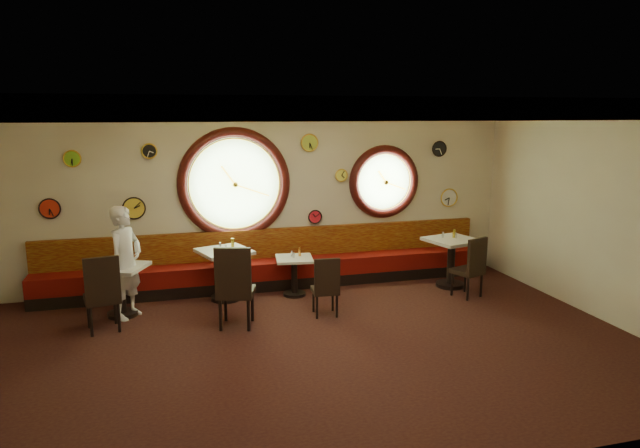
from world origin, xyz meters
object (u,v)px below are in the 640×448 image
Objects in this scene: condiment_c_bottle at (300,251)px; condiment_d_bottle at (454,233)px; waiter at (126,262)px; condiment_c_pepper at (293,255)px; condiment_d_salt at (443,235)px; condiment_a_salt at (114,262)px; table_d at (451,256)px; condiment_b_pepper at (226,247)px; condiment_a_pepper at (121,264)px; chair_a at (102,289)px; condiment_a_bottle at (125,259)px; chair_b at (235,282)px; condiment_d_pepper at (456,235)px; table_b at (225,268)px; chair_c at (326,283)px; chair_d at (472,263)px; table_c at (294,272)px; condiment_b_bottle at (232,243)px; table_a at (121,284)px; condiment_c_salt at (292,254)px; condiment_b_salt at (220,246)px.

condiment_d_bottle is (2.77, -0.25, 0.21)m from condiment_c_bottle.
waiter reaches higher than condiment_c_bottle.
condiment_d_salt is at bearing -2.21° from condiment_c_pepper.
waiter is (0.19, -0.18, 0.02)m from condiment_a_salt.
condiment_d_bottle reaches higher than table_d.
condiment_b_pepper is (-3.95, 0.34, 0.35)m from table_d.
condiment_c_bottle is at bearing 8.11° from condiment_a_pepper.
condiment_d_bottle is (5.87, 0.75, 0.31)m from chair_a.
condiment_a_bottle is at bearing -171.53° from condiment_b_pepper.
chair_b is 7.53× the size of condiment_d_pepper.
table_b is 1.86m from chair_c.
chair_d is at bearing -94.38° from condiment_d_pepper.
chair_b reaches higher than chair_d.
condiment_a_salt is (-1.71, -0.25, 0.30)m from table_b.
table_c is 4.16× the size of condiment_b_bottle.
condiment_d_salt is at bearing 27.23° from chair_c.
table_c is at bearing 106.71° from chair_c.
condiment_c_pepper is at bearing 5.54° from chair_a.
condiment_d_bottle is at bearing -54.98° from waiter.
condiment_d_salt is at bearing -3.01° from table_b.
chair_d is at bearing -5.77° from condiment_a_pepper.
condiment_c_pepper is 0.16m from condiment_c_bottle.
condiment_d_pepper is (4.06, 1.04, 0.23)m from chair_b.
chair_c is at bearing -15.00° from condiment_a_pepper.
waiter is (-5.38, -0.23, -0.07)m from condiment_d_salt.
condiment_a_bottle is at bearing 61.84° from table_a.
condiment_b_pepper is at bearing 174.27° from condiment_c_pepper.
chair_d is 7.39× the size of condiment_b_pepper.
condiment_c_bottle is at bearing 3.73° from condiment_c_salt.
table_b reaches higher than condiment_c_pepper.
condiment_d_pepper is (2.93, -0.29, 0.21)m from condiment_c_salt.
table_b is at bearing 14.71° from condiment_a_pepper.
condiment_b_pepper is at bearing -40.65° from waiter.
chair_b is at bearing -91.19° from condiment_b_pepper.
waiter is at bearing 169.64° from chair_c.
condiment_c_bottle is 2.79m from condiment_d_bottle.
condiment_d_bottle reaches higher than condiment_a_pepper.
condiment_d_pepper is at bearing -4.57° from condiment_b_pepper.
chair_d is 0.87m from condiment_d_salt.
condiment_a_bottle is at bearing 151.58° from chair_d.
table_a is 3.14m from chair_c.
chair_a reaches higher than chair_c.
condiment_c_salt is 0.06× the size of waiter.
condiment_c_pepper is (1.12, -0.11, -0.19)m from condiment_b_pepper.
condiment_d_pepper is at bearing -4.13° from condiment_c_pepper.
condiment_c_bottle is (2.82, 0.21, -0.12)m from condiment_a_bottle.
chair_b reaches higher than condiment_d_pepper.
waiter is at bearing -178.72° from condiment_d_pepper.
condiment_b_salt is 1.51m from condiment_a_bottle.
chair_b is 1.92m from condiment_a_bottle.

